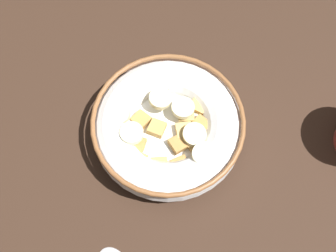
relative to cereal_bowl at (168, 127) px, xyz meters
The scene contains 2 objects.
ground_plane 3.61cm from the cereal_bowl, 94.25° to the left, with size 121.29×121.29×2.00cm, color #332116.
cereal_bowl is the anchor object (origin of this frame).
Camera 1 is at (-14.20, -14.29, 51.60)cm, focal length 45.82 mm.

